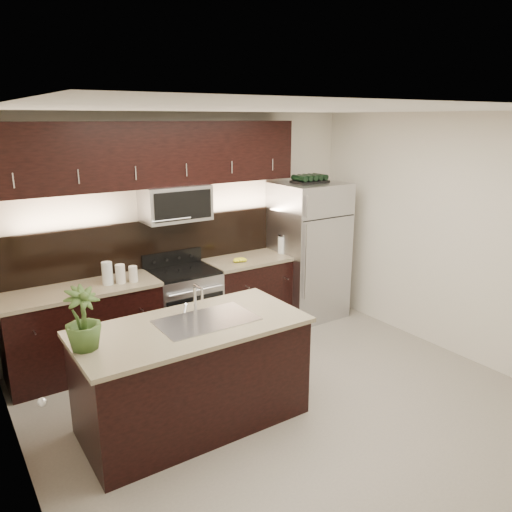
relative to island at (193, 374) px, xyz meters
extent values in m
plane|color=gray|center=(0.88, -0.20, -0.47)|extent=(4.50, 4.50, 0.00)
cube|color=silver|center=(0.88, 1.80, 0.88)|extent=(4.50, 0.02, 2.70)
cube|color=silver|center=(0.88, -2.20, 0.88)|extent=(4.50, 0.02, 2.70)
cube|color=silver|center=(-1.37, -0.20, 0.88)|extent=(0.02, 4.00, 2.70)
cube|color=silver|center=(3.13, -0.20, 0.88)|extent=(0.02, 4.00, 2.70)
cube|color=white|center=(0.88, -0.20, 2.23)|extent=(4.50, 4.00, 0.02)
cube|color=silver|center=(-1.35, -1.00, 0.54)|extent=(0.04, 0.80, 2.02)
sphere|color=silver|center=(-1.32, -0.68, 0.53)|extent=(0.06, 0.06, 0.06)
cube|color=black|center=(-0.53, 1.49, -0.02)|extent=(1.57, 0.62, 0.90)
cube|color=black|center=(1.59, 1.49, -0.02)|extent=(1.16, 0.62, 0.90)
cube|color=#B2B2B7|center=(0.63, 1.49, -0.02)|extent=(0.76, 0.62, 0.90)
cube|color=black|center=(0.63, 1.49, 0.44)|extent=(0.76, 0.60, 0.03)
cube|color=#BAAF8C|center=(-0.53, 1.49, 0.45)|extent=(1.59, 0.65, 0.04)
cube|color=#BAAF8C|center=(1.59, 1.49, 0.45)|extent=(1.18, 0.65, 0.04)
cube|color=black|center=(0.43, 1.79, 0.75)|extent=(3.49, 0.02, 0.56)
cube|color=#B2B2B7|center=(0.63, 1.60, 1.23)|extent=(0.76, 0.40, 0.40)
cube|color=black|center=(0.43, 1.64, 1.78)|extent=(3.49, 0.33, 0.70)
cube|color=black|center=(0.00, 0.00, -0.02)|extent=(1.90, 0.90, 0.90)
cube|color=#BAAF8C|center=(0.00, 0.00, 0.45)|extent=(1.96, 0.96, 0.04)
cube|color=silver|center=(0.15, 0.00, 0.47)|extent=(0.84, 0.50, 0.01)
cylinder|color=silver|center=(0.15, 0.21, 0.59)|extent=(0.03, 0.03, 0.24)
cylinder|color=silver|center=(0.15, 0.14, 0.74)|extent=(0.02, 0.14, 0.02)
cylinder|color=silver|center=(0.15, 0.07, 0.69)|extent=(0.02, 0.02, 0.10)
cube|color=#B2B2B7|center=(2.45, 1.43, 0.44)|extent=(0.88, 0.79, 1.82)
cube|color=black|center=(2.45, 1.43, 1.36)|extent=(0.45, 0.28, 0.03)
cylinder|color=black|center=(2.28, 1.43, 1.42)|extent=(0.08, 0.26, 0.08)
cylinder|color=black|center=(2.37, 1.43, 1.42)|extent=(0.08, 0.26, 0.08)
cylinder|color=black|center=(2.45, 1.43, 1.42)|extent=(0.08, 0.26, 0.08)
cylinder|color=black|center=(2.54, 1.43, 1.42)|extent=(0.08, 0.26, 0.08)
cylinder|color=black|center=(2.63, 1.43, 1.42)|extent=(0.08, 0.26, 0.08)
imported|color=#355120|center=(-0.87, 0.03, 0.71)|extent=(0.35, 0.35, 0.49)
cylinder|color=silver|center=(-0.25, 1.44, 0.59)|extent=(0.11, 0.11, 0.24)
cylinder|color=silver|center=(-0.12, 1.41, 0.57)|extent=(0.10, 0.10, 0.20)
cylinder|color=silver|center=(0.01, 1.38, 0.55)|extent=(0.09, 0.09, 0.17)
cylinder|color=silver|center=(2.03, 1.44, 0.58)|extent=(0.11, 0.11, 0.22)
cylinder|color=silver|center=(2.03, 1.44, 0.70)|extent=(0.12, 0.12, 0.02)
cylinder|color=silver|center=(2.03, 1.44, 0.76)|extent=(0.01, 0.01, 0.09)
ellipsoid|color=yellow|center=(1.31, 1.41, 0.49)|extent=(0.20, 0.18, 0.05)
camera|label=1|loc=(-1.71, -3.57, 2.16)|focal=35.00mm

